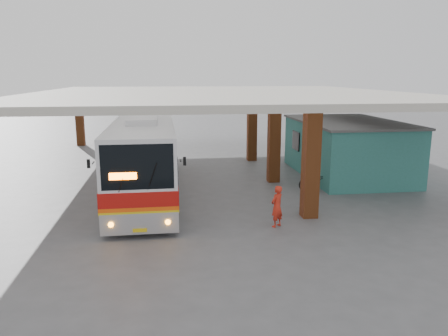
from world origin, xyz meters
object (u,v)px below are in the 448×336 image
Objects in this scene: coach_bus at (145,154)px; motorcycle at (317,180)px; pedestrian at (277,206)px; red_chair at (275,157)px.

coach_bus is 8.52m from motorcycle.
coach_bus is at bearing -86.65° from pedestrian.
coach_bus is 7.68m from pedestrian.
motorcycle is 7.19m from red_chair.
motorcycle is (8.37, -0.74, -1.37)m from coach_bus.
motorcycle is 1.20× the size of pedestrian.
pedestrian is (5.08, -5.66, -1.08)m from coach_bus.
motorcycle is 2.59× the size of red_chair.
coach_bus is 8.18× the size of pedestrian.
coach_bus reaches higher than motorcycle.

